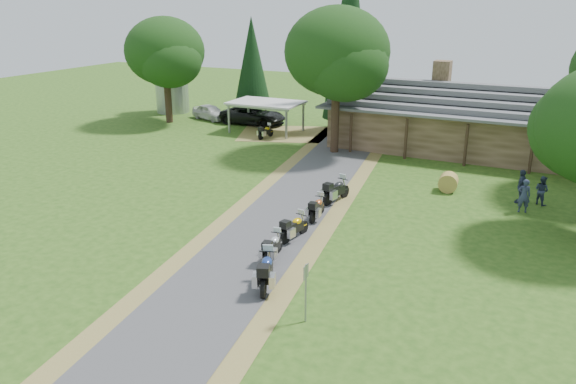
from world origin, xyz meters
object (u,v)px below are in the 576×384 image
at_px(motorcycle_row_d, 317,207).
at_px(silo, 171,79).
at_px(motorcycle_row_a, 266,269).
at_px(motorcycle_row_c, 295,226).
at_px(carport, 266,117).
at_px(hay_bale, 448,182).
at_px(car_white_sedan, 210,110).
at_px(motorcycle_row_e, 336,189).
at_px(lodge, 478,117).
at_px(car_dark_suv, 253,111).
at_px(motorcycle_carport_a, 266,131).
at_px(motorcycle_row_b, 273,246).

bearing_deg(motorcycle_row_d, silo, 45.38).
xyz_separation_m(motorcycle_row_a, motorcycle_row_c, (-0.97, 4.59, -0.10)).
relative_size(carport, hay_bale, 5.40).
bearing_deg(car_white_sedan, motorcycle_row_a, -123.25).
distance_m(motorcycle_row_d, motorcycle_row_e, 2.76).
bearing_deg(car_white_sedan, carport, -87.94).
relative_size(silo, motorcycle_row_d, 3.52).
distance_m(car_white_sedan, hay_bale, 26.06).
bearing_deg(lodge, car_dark_suv, 177.35).
height_order(silo, motorcycle_carport_a, silo).
xyz_separation_m(motorcycle_row_b, hay_bale, (4.95, 12.30, -0.08)).
relative_size(car_dark_suv, motorcycle_row_b, 3.53).
height_order(motorcycle_row_a, hay_bale, motorcycle_row_a).
height_order(motorcycle_row_e, motorcycle_carport_a, motorcycle_row_e).
distance_m(silo, motorcycle_row_a, 36.93).
height_order(carport, motorcycle_row_d, carport).
relative_size(motorcycle_row_d, hay_bale, 1.68).
bearing_deg(motorcycle_row_e, motorcycle_row_a, -161.10).
height_order(lodge, motorcycle_row_a, lodge).
height_order(silo, motorcycle_row_e, silo).
bearing_deg(car_white_sedan, motorcycle_row_d, -115.22).
bearing_deg(motorcycle_row_a, car_dark_suv, 9.37).
xyz_separation_m(carport, car_white_sedan, (-6.99, 2.21, -0.40)).
relative_size(car_dark_suv, motorcycle_row_e, 3.07).
bearing_deg(silo, car_white_sedan, -15.64).
bearing_deg(carport, car_dark_suv, 137.98).
bearing_deg(lodge, carport, -175.53).
bearing_deg(motorcycle_row_e, car_white_sedan, 62.57).
bearing_deg(carport, motorcycle_row_c, -59.30).
bearing_deg(motorcycle_row_e, motorcycle_row_d, -166.23).
relative_size(carport, motorcycle_row_d, 3.21).
bearing_deg(car_dark_suv, motorcycle_row_b, -150.13).
bearing_deg(motorcycle_carport_a, car_dark_suv, 47.07).
relative_size(motorcycle_row_c, motorcycle_carport_a, 1.10).
xyz_separation_m(motorcycle_row_c, motorcycle_row_e, (-0.10, 5.55, 0.07)).
height_order(silo, carport, silo).
bearing_deg(motorcycle_row_d, motorcycle_row_a, -176.84).
distance_m(carport, motorcycle_row_d, 19.82).
bearing_deg(carport, motorcycle_row_b, -61.95).
xyz_separation_m(car_white_sedan, hay_bale, (23.55, -11.16, -0.32)).
bearing_deg(lodge, motorcycle_row_b, -102.33).
height_order(silo, hay_bale, silo).
bearing_deg(motorcycle_row_e, silo, 67.09).
relative_size(motorcycle_carport_a, hay_bale, 1.57).
xyz_separation_m(lodge, motorcycle_row_d, (-5.07, -17.45, -1.83)).
relative_size(lodge, carport, 3.69).
bearing_deg(hay_bale, car_dark_suv, 149.70).
bearing_deg(motorcycle_row_b, carport, 21.49).
distance_m(car_white_sedan, motorcycle_row_d, 26.04).
xyz_separation_m(carport, motorcycle_row_c, (11.52, -18.95, -0.63)).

